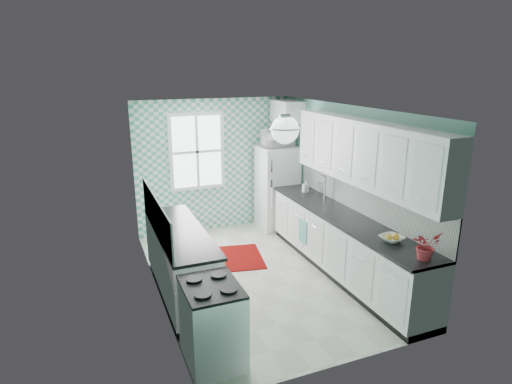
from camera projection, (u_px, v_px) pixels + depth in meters
name	position (u px, v px, depth m)	size (l,w,h in m)	color
floor	(259.00, 276.00, 6.50)	(3.00, 4.40, 0.02)	silver
ceiling	(260.00, 108.00, 5.79)	(3.00, 4.40, 0.02)	white
wall_back	(215.00, 165.00, 8.11)	(3.00, 0.02, 2.50)	#72B19E
wall_front	(346.00, 258.00, 4.18)	(3.00, 0.02, 2.50)	#72B19E
wall_left	(153.00, 210.00, 5.60)	(0.02, 4.40, 2.50)	#72B19E
wall_right	(348.00, 186.00, 6.69)	(0.02, 4.40, 2.50)	#72B19E
accent_wall	(215.00, 166.00, 8.09)	(3.00, 0.01, 2.50)	#51A48E
window	(197.00, 152.00, 7.86)	(1.04, 0.05, 1.44)	white
backsplash_right	(362.00, 197.00, 6.34)	(0.02, 3.60, 0.51)	white
backsplash_left	(156.00, 215.00, 5.56)	(0.02, 2.15, 0.51)	white
upper_cabinets_right	(365.00, 153.00, 5.91)	(0.33, 3.20, 0.90)	white
upper_cabinet_fridge	(286.00, 111.00, 7.96)	(0.40, 0.74, 0.40)	white
ceiling_light	(285.00, 130.00, 5.13)	(0.34, 0.34, 0.35)	silver
base_cabinets_right	(343.00, 246.00, 6.45)	(0.60, 3.60, 0.90)	white
countertop_right	(344.00, 217.00, 6.31)	(0.63, 3.60, 0.04)	black
base_cabinets_left	(181.00, 264.00, 5.87)	(0.60, 2.15, 0.90)	white
countertop_left	(180.00, 232.00, 5.74)	(0.63, 2.15, 0.04)	black
fridge	(277.00, 188.00, 8.26)	(0.70, 0.70, 1.61)	silver
stove	(212.00, 322.00, 4.51)	(0.58, 0.73, 0.87)	silver
sink	(316.00, 200.00, 7.08)	(0.51, 0.42, 0.53)	silver
rug	(241.00, 257.00, 7.10)	(0.69, 0.99, 0.02)	#670302
dish_towel	(303.00, 231.00, 6.94)	(0.02, 0.25, 0.38)	#51BFB7
fruit_bowl	(392.00, 239.00, 5.36)	(0.29, 0.29, 0.07)	white
potted_plant	(426.00, 246.00, 4.82)	(0.31, 0.27, 0.34)	red
soap_bottle	(306.00, 186.00, 7.46)	(0.09, 0.09, 0.21)	#95ABB2
microwave	(278.00, 138.00, 7.99)	(0.56, 0.38, 0.31)	silver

